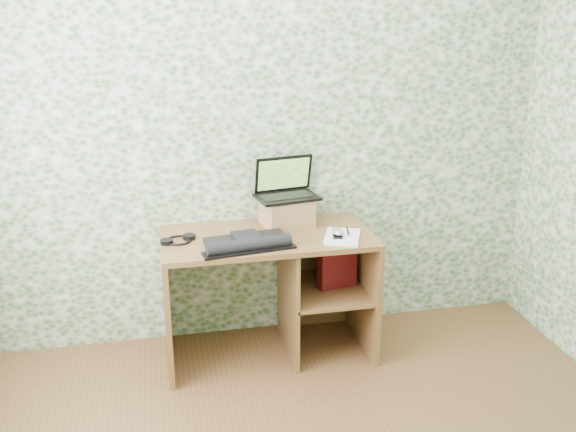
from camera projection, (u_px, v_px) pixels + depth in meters
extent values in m
plane|color=white|center=(257.00, 129.00, 3.75)|extent=(3.50, 0.00, 3.50)
cube|color=brown|center=(267.00, 238.00, 3.65)|extent=(1.20, 0.60, 0.03)
cube|color=brown|center=(167.00, 307.00, 3.65)|extent=(0.03, 0.60, 0.72)
cube|color=brown|center=(363.00, 288.00, 3.88)|extent=(0.03, 0.60, 0.72)
cube|color=brown|center=(288.00, 295.00, 3.79)|extent=(0.02, 0.56, 0.72)
cube|color=brown|center=(326.00, 289.00, 3.83)|extent=(0.46, 0.56, 0.02)
cube|color=brown|center=(315.00, 273.00, 4.10)|extent=(0.48, 0.02, 0.72)
cube|color=#A37049|center=(287.00, 212.00, 3.78)|extent=(0.31, 0.28, 0.17)
cube|color=black|center=(287.00, 197.00, 3.75)|extent=(0.39, 0.30, 0.02)
cube|color=black|center=(287.00, 196.00, 3.74)|extent=(0.32, 0.18, 0.00)
cube|color=black|center=(283.00, 174.00, 3.80)|extent=(0.36, 0.12, 0.22)
cube|color=#235D1A|center=(284.00, 174.00, 3.79)|extent=(0.32, 0.10, 0.18)
cube|color=black|center=(246.00, 240.00, 3.52)|extent=(0.46, 0.22, 0.04)
cube|color=black|center=(246.00, 239.00, 3.51)|extent=(0.16, 0.16, 0.06)
cylinder|color=black|center=(249.00, 245.00, 3.40)|extent=(0.47, 0.14, 0.07)
cube|color=black|center=(249.00, 250.00, 3.41)|extent=(0.51, 0.17, 0.01)
torus|color=black|center=(178.00, 240.00, 3.55)|extent=(0.19, 0.19, 0.01)
cylinder|color=black|center=(167.00, 242.00, 3.51)|extent=(0.07, 0.07, 0.03)
cylinder|color=black|center=(189.00, 237.00, 3.58)|extent=(0.07, 0.07, 0.03)
cube|color=white|center=(342.00, 237.00, 3.60)|extent=(0.28, 0.32, 0.01)
ellipsoid|color=silver|center=(338.00, 233.00, 3.59)|extent=(0.08, 0.11, 0.03)
cylinder|color=black|center=(348.00, 230.00, 3.67)|extent=(0.04, 0.14, 0.01)
cube|color=maroon|center=(337.00, 265.00, 3.79)|extent=(0.24, 0.12, 0.28)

